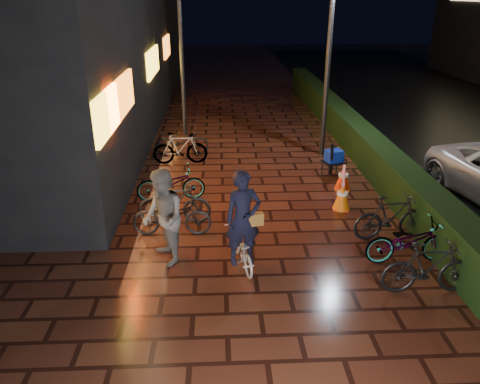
{
  "coord_description": "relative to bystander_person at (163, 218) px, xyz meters",
  "views": [
    {
      "loc": [
        -1.19,
        -7.94,
        4.88
      ],
      "look_at": [
        -0.78,
        0.84,
        1.1
      ],
      "focal_mm": 35.0,
      "sensor_mm": 36.0,
      "label": 1
    }
  ],
  "objects": [
    {
      "name": "ground",
      "position": [
        2.27,
        -0.02,
        -0.95
      ],
      "size": [
        80.0,
        80.0,
        0.0
      ],
      "primitive_type": "plane",
      "color": "#381911",
      "rests_on": "ground"
    },
    {
      "name": "traffic_barrier",
      "position": [
        4.19,
        2.83,
        -0.61
      ],
      "size": [
        0.78,
        1.66,
        0.68
      ],
      "color": "#D5660B",
      "rests_on": "ground"
    },
    {
      "name": "parked_bikes_storefront",
      "position": [
        -0.06,
        3.58,
        -0.48
      ],
      "size": [
        1.92,
        6.07,
        0.99
      ],
      "color": "black",
      "rests_on": "ground"
    },
    {
      "name": "cyclist",
      "position": [
        1.48,
        -0.25,
        -0.22
      ],
      "size": [
        0.79,
        1.45,
        1.98
      ],
      "color": "silver",
      "rests_on": "ground"
    },
    {
      "name": "lamp_post_sf",
      "position": [
        -0.15,
        8.75,
        2.03
      ],
      "size": [
        0.51,
        0.26,
        5.42
      ],
      "color": "black",
      "rests_on": "ground"
    },
    {
      "name": "cart_assembly",
      "position": [
        4.29,
        4.34,
        -0.37
      ],
      "size": [
        0.72,
        0.76,
        1.14
      ],
      "color": "black",
      "rests_on": "ground"
    },
    {
      "name": "parked_bikes_hedge",
      "position": [
        4.68,
        -0.25,
        -0.47
      ],
      "size": [
        1.74,
        2.53,
        0.99
      ],
      "color": "black",
      "rests_on": "ground"
    },
    {
      "name": "lamp_post_hedge",
      "position": [
        4.39,
        6.31,
        2.23
      ],
      "size": [
        0.54,
        0.3,
        5.78
      ],
      "color": "black",
      "rests_on": "ground"
    },
    {
      "name": "bystander_person",
      "position": [
        0.0,
        0.0,
        0.0
      ],
      "size": [
        1.01,
        1.12,
        1.9
      ],
      "primitive_type": "imported",
      "rotation": [
        0.0,
        0.0,
        -1.19
      ],
      "color": "#59595C",
      "rests_on": "ground"
    },
    {
      "name": "hedge",
      "position": [
        5.57,
        7.98,
        -0.45
      ],
      "size": [
        0.7,
        20.0,
        1.0
      ],
      "primitive_type": "cube",
      "color": "black",
      "rests_on": "ground"
    }
  ]
}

